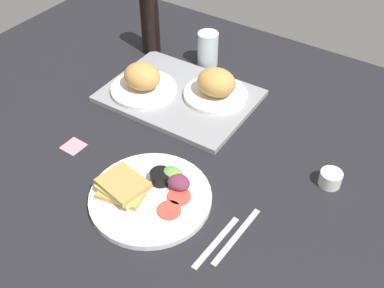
# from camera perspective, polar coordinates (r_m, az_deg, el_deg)

# --- Properties ---
(ground_plane) EXTENTS (1.90, 1.50, 0.03)m
(ground_plane) POSITION_cam_1_polar(r_m,az_deg,el_deg) (1.26, -1.52, -2.28)
(ground_plane) COLOR black
(serving_tray) EXTENTS (0.46, 0.34, 0.02)m
(serving_tray) POSITION_cam_1_polar(r_m,az_deg,el_deg) (1.45, -1.54, 5.93)
(serving_tray) COLOR gray
(serving_tray) RESTS_ON ground_plane
(bread_plate_near) EXTENTS (0.20, 0.20, 0.09)m
(bread_plate_near) POSITION_cam_1_polar(r_m,az_deg,el_deg) (1.45, -6.06, 7.65)
(bread_plate_near) COLOR white
(bread_plate_near) RESTS_ON serving_tray
(bread_plate_far) EXTENTS (0.20, 0.20, 0.10)m
(bread_plate_far) POSITION_cam_1_polar(r_m,az_deg,el_deg) (1.41, 2.97, 7.05)
(bread_plate_far) COLOR white
(bread_plate_far) RESTS_ON serving_tray
(plate_with_salad) EXTENTS (0.30, 0.30, 0.05)m
(plate_with_salad) POSITION_cam_1_polar(r_m,az_deg,el_deg) (1.14, -5.27, -6.01)
(plate_with_salad) COLOR white
(plate_with_salad) RESTS_ON ground_plane
(drinking_glass) EXTENTS (0.07, 0.07, 0.12)m
(drinking_glass) POSITION_cam_1_polar(r_m,az_deg,el_deg) (1.59, 1.95, 11.56)
(drinking_glass) COLOR silver
(drinking_glass) RESTS_ON ground_plane
(soda_bottle) EXTENTS (0.06, 0.06, 0.22)m
(soda_bottle) POSITION_cam_1_polar(r_m,az_deg,el_deg) (1.64, -5.17, 14.64)
(soda_bottle) COLOR black
(soda_bottle) RESTS_ON ground_plane
(espresso_cup) EXTENTS (0.06, 0.06, 0.04)m
(espresso_cup) POSITION_cam_1_polar(r_m,az_deg,el_deg) (1.22, 16.62, -4.08)
(espresso_cup) COLOR silver
(espresso_cup) RESTS_ON ground_plane
(fork) EXTENTS (0.02, 0.17, 0.01)m
(fork) POSITION_cam_1_polar(r_m,az_deg,el_deg) (1.07, 2.97, -11.91)
(fork) COLOR #B7B7BC
(fork) RESTS_ON ground_plane
(knife) EXTENTS (0.02, 0.19, 0.01)m
(knife) POSITION_cam_1_polar(r_m,az_deg,el_deg) (1.08, 5.48, -11.16)
(knife) COLOR #B7B7BC
(knife) RESTS_ON ground_plane
(sticky_note) EXTENTS (0.06, 0.06, 0.00)m
(sticky_note) POSITION_cam_1_polar(r_m,az_deg,el_deg) (1.32, -14.32, -0.26)
(sticky_note) COLOR pink
(sticky_note) RESTS_ON ground_plane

